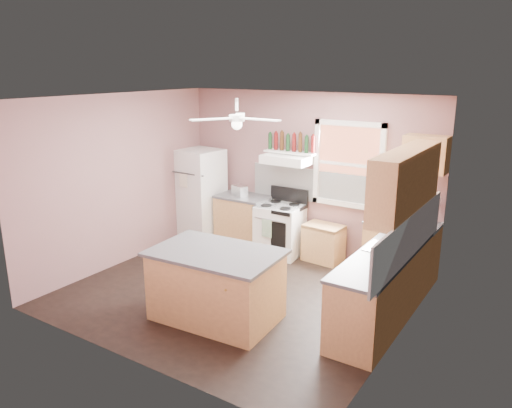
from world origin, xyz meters
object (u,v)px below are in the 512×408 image
Objects in this scene: refrigerator at (201,195)px; stove at (280,230)px; island at (216,286)px; cart at (323,243)px; toaster at (240,191)px.

refrigerator reaches higher than stove.
island is (0.45, -2.35, 0.00)m from stove.
refrigerator is 2.69× the size of cart.
cart is (2.38, 0.19, -0.52)m from refrigerator.
stove and island have the same top height.
island is (2.08, -2.29, -0.40)m from refrigerator.
refrigerator is 0.82m from toaster.
cart is at bearing 24.75° from toaster.
refrigerator reaches higher than cart.
refrigerator is at bearing -152.18° from toaster.
toaster is at bearing 12.71° from refrigerator.
island is at bearing -92.36° from cart.
stove is 1.40× the size of cart.
island is (1.29, -2.38, -0.56)m from toaster.
toaster is (0.79, 0.09, 0.16)m from refrigerator.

